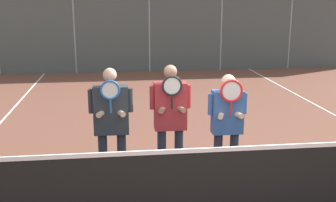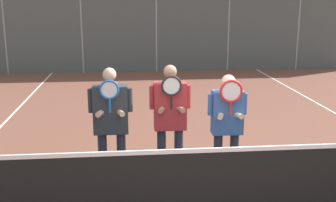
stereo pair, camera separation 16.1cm
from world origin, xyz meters
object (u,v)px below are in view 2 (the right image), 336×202
car_left_of_center (176,39)px  player_center_left (170,116)px  player_leftmost (111,120)px  car_far_left (53,41)px  car_center (288,38)px  player_center_right (227,121)px

car_left_of_center → player_center_left: bearing=-97.1°
player_leftmost → player_center_left: player_center_left is taller
car_far_left → car_center: bearing=1.0°
player_center_left → car_center: 14.50m
player_center_left → car_center: player_center_left is taller
player_center_left → car_left_of_center: bearing=82.9°
car_center → car_left_of_center: bearing=-178.3°
car_far_left → car_left_of_center: 5.33m
car_left_of_center → car_far_left: bearing=-179.7°
player_leftmost → car_left_of_center: car_left_of_center is taller
player_leftmost → player_center_left: bearing=5.0°
player_leftmost → car_far_left: player_leftmost is taller
car_left_of_center → car_center: 5.17m
player_center_left → player_center_right: (0.83, -0.09, -0.06)m
player_leftmost → car_center: size_ratio=0.41×
player_center_left → car_center: bearing=62.2°
player_leftmost → car_far_left: size_ratio=0.38×
player_center_left → car_center: (6.75, 12.83, -0.16)m
car_left_of_center → car_center: car_left_of_center is taller
player_center_right → car_center: (5.92, 12.92, -0.10)m
player_leftmost → car_far_left: (-2.88, 12.72, -0.17)m
player_leftmost → player_center_left: size_ratio=0.99×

